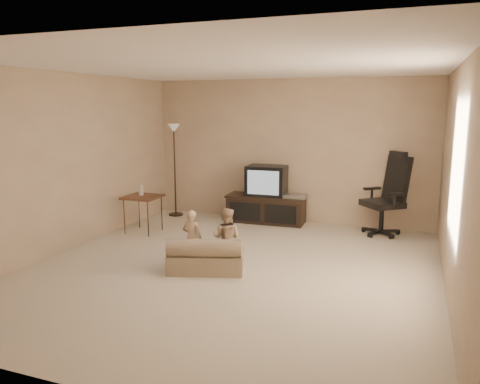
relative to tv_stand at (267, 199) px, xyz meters
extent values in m
plane|color=beige|center=(0.31, -2.49, -0.42)|extent=(5.50, 5.50, 0.00)
plane|color=white|center=(0.31, -2.49, 2.08)|extent=(5.50, 5.50, 0.00)
plane|color=tan|center=(0.31, 0.26, 0.83)|extent=(5.00, 0.00, 5.00)
plane|color=tan|center=(0.31, -5.24, 0.83)|extent=(5.00, 0.00, 5.00)
plane|color=tan|center=(-2.19, -2.49, 0.83)|extent=(0.00, 5.50, 5.50)
plane|color=tan|center=(2.81, -2.49, 0.83)|extent=(0.00, 5.50, 5.50)
cube|color=black|center=(-0.01, 0.00, -0.20)|extent=(1.37, 0.53, 0.43)
cube|color=black|center=(-0.01, 0.00, 0.04)|extent=(1.41, 0.57, 0.04)
cube|color=black|center=(-0.31, -0.26, -0.20)|extent=(0.56, 0.04, 0.33)
cube|color=black|center=(0.32, -0.23, -0.20)|extent=(0.56, 0.04, 0.33)
cube|color=black|center=(-0.01, 0.02, 0.33)|extent=(0.69, 0.51, 0.53)
cube|color=white|center=(0.00, -0.23, 0.33)|extent=(0.55, 0.03, 0.41)
cube|color=#B5B5B8|center=(0.52, -0.03, 0.09)|extent=(0.40, 0.28, 0.06)
cylinder|color=black|center=(1.96, -0.14, -0.15)|extent=(0.07, 0.07, 0.42)
cube|color=black|center=(1.96, -0.14, 0.09)|extent=(0.75, 0.75, 0.10)
cube|color=black|center=(2.16, 0.02, 0.48)|extent=(0.47, 0.51, 0.75)
cube|color=black|center=(2.16, 0.02, 0.83)|extent=(0.29, 0.31, 0.17)
cube|color=black|center=(1.78, 0.08, 0.29)|extent=(0.27, 0.25, 0.04)
cube|color=black|center=(2.15, -0.36, 0.29)|extent=(0.27, 0.25, 0.04)
cube|color=brown|center=(-1.68, -1.34, 0.17)|extent=(0.55, 0.55, 0.03)
cylinder|color=#312215|center=(-1.90, -1.56, -0.13)|extent=(0.02, 0.02, 0.60)
cylinder|color=#312215|center=(-1.46, -1.56, -0.13)|extent=(0.02, 0.02, 0.60)
cylinder|color=#312215|center=(-1.90, -1.12, -0.13)|extent=(0.02, 0.02, 0.60)
cylinder|color=#312215|center=(-1.47, -1.12, -0.13)|extent=(0.02, 0.02, 0.60)
cylinder|color=beige|center=(-1.74, -1.30, 0.26)|extent=(0.08, 0.08, 0.15)
cone|color=#D4B98A|center=(-1.74, -1.30, 0.36)|extent=(0.06, 0.06, 0.05)
cylinder|color=#312215|center=(-1.77, -0.09, -0.41)|extent=(0.27, 0.27, 0.03)
cylinder|color=#312215|center=(-1.77, -0.09, 0.40)|extent=(0.03, 0.03, 1.62)
cone|color=beige|center=(-1.77, -0.09, 1.22)|extent=(0.23, 0.23, 0.15)
cube|color=gray|center=(0.04, -2.64, -0.30)|extent=(1.03, 0.76, 0.24)
cylinder|color=gray|center=(0.09, -2.79, -0.08)|extent=(0.93, 0.49, 0.22)
imported|color=tan|center=(-0.21, -2.53, -0.05)|extent=(0.27, 0.20, 0.73)
imported|color=tan|center=(0.23, -2.43, -0.03)|extent=(0.38, 0.22, 0.77)
camera|label=1|loc=(2.40, -7.73, 1.62)|focal=35.00mm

